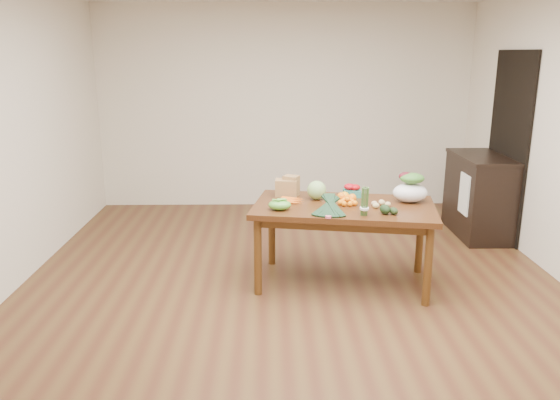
{
  "coord_description": "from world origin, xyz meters",
  "views": [
    {
      "loc": [
        -0.21,
        -4.42,
        2.07
      ],
      "look_at": [
        -0.12,
        0.0,
        0.87
      ],
      "focal_mm": 35.0,
      "sensor_mm": 36.0,
      "label": 1
    }
  ],
  "objects_px": {
    "paper_bag": "(286,186)",
    "mandarin_cluster": "(347,200)",
    "asparagus_bundle": "(365,201)",
    "cabinet": "(479,195)",
    "salad_bag": "(410,189)",
    "dining_table": "(343,244)",
    "cabbage": "(317,190)",
    "kale_bunch": "(329,205)"
  },
  "relations": [
    {
      "from": "paper_bag",
      "to": "cabbage",
      "type": "height_order",
      "value": "paper_bag"
    },
    {
      "from": "cabbage",
      "to": "salad_bag",
      "type": "relative_size",
      "value": 0.56
    },
    {
      "from": "cabbage",
      "to": "kale_bunch",
      "type": "xyz_separation_m",
      "value": [
        0.07,
        -0.5,
        -0.01
      ]
    },
    {
      "from": "dining_table",
      "to": "paper_bag",
      "type": "height_order",
      "value": "paper_bag"
    },
    {
      "from": "dining_table",
      "to": "cabinet",
      "type": "relative_size",
      "value": 1.57
    },
    {
      "from": "dining_table",
      "to": "mandarin_cluster",
      "type": "height_order",
      "value": "mandarin_cluster"
    },
    {
      "from": "dining_table",
      "to": "asparagus_bundle",
      "type": "xyz_separation_m",
      "value": [
        0.12,
        -0.34,
        0.5
      ]
    },
    {
      "from": "asparagus_bundle",
      "to": "dining_table",
      "type": "bearing_deg",
      "value": 119.64
    },
    {
      "from": "asparagus_bundle",
      "to": "paper_bag",
      "type": "bearing_deg",
      "value": 143.16
    },
    {
      "from": "mandarin_cluster",
      "to": "cabbage",
      "type": "bearing_deg",
      "value": 144.47
    },
    {
      "from": "dining_table",
      "to": "mandarin_cluster",
      "type": "relative_size",
      "value": 8.91
    },
    {
      "from": "asparagus_bundle",
      "to": "cabbage",
      "type": "bearing_deg",
      "value": 133.56
    },
    {
      "from": "dining_table",
      "to": "cabbage",
      "type": "bearing_deg",
      "value": 150.24
    },
    {
      "from": "cabinet",
      "to": "paper_bag",
      "type": "xyz_separation_m",
      "value": [
        -2.27,
        -1.03,
        0.38
      ]
    },
    {
      "from": "cabinet",
      "to": "salad_bag",
      "type": "distance_m",
      "value": 1.76
    },
    {
      "from": "kale_bunch",
      "to": "salad_bag",
      "type": "bearing_deg",
      "value": 36.51
    },
    {
      "from": "mandarin_cluster",
      "to": "kale_bunch",
      "type": "distance_m",
      "value": 0.37
    },
    {
      "from": "cabinet",
      "to": "mandarin_cluster",
      "type": "bearing_deg",
      "value": -141.78
    },
    {
      "from": "paper_bag",
      "to": "kale_bunch",
      "type": "bearing_deg",
      "value": -61.62
    },
    {
      "from": "dining_table",
      "to": "cabinet",
      "type": "distance_m",
      "value": 2.23
    },
    {
      "from": "kale_bunch",
      "to": "asparagus_bundle",
      "type": "relative_size",
      "value": 1.6
    },
    {
      "from": "dining_table",
      "to": "cabbage",
      "type": "distance_m",
      "value": 0.55
    },
    {
      "from": "dining_table",
      "to": "cabinet",
      "type": "height_order",
      "value": "cabinet"
    },
    {
      "from": "cabbage",
      "to": "kale_bunch",
      "type": "bearing_deg",
      "value": -82.51
    },
    {
      "from": "mandarin_cluster",
      "to": "asparagus_bundle",
      "type": "height_order",
      "value": "asparagus_bundle"
    },
    {
      "from": "mandarin_cluster",
      "to": "asparagus_bundle",
      "type": "xyz_separation_m",
      "value": [
        0.09,
        -0.35,
        0.09
      ]
    },
    {
      "from": "paper_bag",
      "to": "mandarin_cluster",
      "type": "distance_m",
      "value": 0.63
    },
    {
      "from": "kale_bunch",
      "to": "mandarin_cluster",
      "type": "bearing_deg",
      "value": 67.4
    },
    {
      "from": "dining_table",
      "to": "salad_bag",
      "type": "height_order",
      "value": "salad_bag"
    },
    {
      "from": "cabinet",
      "to": "mandarin_cluster",
      "type": "xyz_separation_m",
      "value": [
        -1.73,
        -1.36,
        0.32
      ]
    },
    {
      "from": "cabinet",
      "to": "paper_bag",
      "type": "relative_size",
      "value": 3.76
    },
    {
      "from": "cabinet",
      "to": "paper_bag",
      "type": "bearing_deg",
      "value": -155.5
    },
    {
      "from": "paper_bag",
      "to": "mandarin_cluster",
      "type": "relative_size",
      "value": 1.51
    },
    {
      "from": "mandarin_cluster",
      "to": "dining_table",
      "type": "bearing_deg",
      "value": -167.62
    },
    {
      "from": "paper_bag",
      "to": "cabbage",
      "type": "bearing_deg",
      "value": -26.73
    },
    {
      "from": "paper_bag",
      "to": "kale_bunch",
      "type": "distance_m",
      "value": 0.72
    },
    {
      "from": "cabinet",
      "to": "salad_bag",
      "type": "xyz_separation_m",
      "value": [
        -1.14,
        -1.28,
        0.4
      ]
    },
    {
      "from": "cabinet",
      "to": "cabbage",
      "type": "height_order",
      "value": "cabinet"
    },
    {
      "from": "mandarin_cluster",
      "to": "salad_bag",
      "type": "distance_m",
      "value": 0.59
    },
    {
      "from": "cabbage",
      "to": "cabinet",
      "type": "bearing_deg",
      "value": 30.54
    },
    {
      "from": "kale_bunch",
      "to": "cabbage",
      "type": "bearing_deg",
      "value": 107.4
    },
    {
      "from": "salad_bag",
      "to": "mandarin_cluster",
      "type": "bearing_deg",
      "value": -172.02
    }
  ]
}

